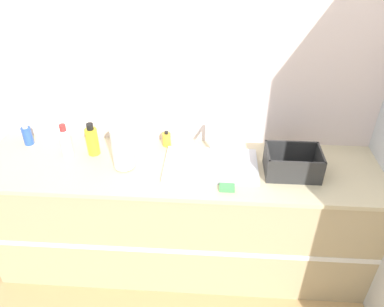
# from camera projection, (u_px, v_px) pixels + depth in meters

# --- Properties ---
(ground_plane) EXTENTS (12.00, 12.00, 0.00)m
(ground_plane) POSITION_uv_depth(u_px,v_px,m) (178.00, 293.00, 2.67)
(ground_plane) COLOR tan
(wall_back) EXTENTS (4.98, 0.06, 2.60)m
(wall_back) POSITION_uv_depth(u_px,v_px,m) (184.00, 86.00, 2.47)
(wall_back) COLOR silver
(wall_back) RESTS_ON ground_plane
(counter_cabinet) EXTENTS (2.60, 0.65, 0.90)m
(counter_cabinet) POSITION_uv_depth(u_px,v_px,m) (181.00, 216.00, 2.67)
(counter_cabinet) COLOR tan
(counter_cabinet) RESTS_ON ground_plane
(sink) EXTENTS (0.60, 0.37, 0.24)m
(sink) POSITION_uv_depth(u_px,v_px,m) (211.00, 164.00, 2.41)
(sink) COLOR silver
(sink) RESTS_ON counter_cabinet
(paper_towel_roll) EXTENTS (0.13, 0.13, 0.28)m
(paper_towel_roll) POSITION_uv_depth(u_px,v_px,m) (122.00, 148.00, 2.33)
(paper_towel_roll) COLOR #4C4C51
(paper_towel_roll) RESTS_ON counter_cabinet
(dish_rack) EXTENTS (0.34, 0.23, 0.16)m
(dish_rack) POSITION_uv_depth(u_px,v_px,m) (292.00, 165.00, 2.32)
(dish_rack) COLOR #2D2D2D
(dish_rack) RESTS_ON counter_cabinet
(bottle_blue) EXTENTS (0.06, 0.06, 0.16)m
(bottle_blue) POSITION_uv_depth(u_px,v_px,m) (27.00, 135.00, 2.59)
(bottle_blue) COLOR #2D56B7
(bottle_blue) RESTS_ON counter_cabinet
(bottle_yellow) EXTENTS (0.08, 0.08, 0.23)m
(bottle_yellow) POSITION_uv_depth(u_px,v_px,m) (92.00, 141.00, 2.48)
(bottle_yellow) COLOR yellow
(bottle_yellow) RESTS_ON counter_cabinet
(bottle_white_spray) EXTENTS (0.07, 0.07, 0.24)m
(bottle_white_spray) POSITION_uv_depth(u_px,v_px,m) (66.00, 142.00, 2.45)
(bottle_white_spray) COLOR white
(bottle_white_spray) RESTS_ON counter_cabinet
(soap_dispenser) EXTENTS (0.06, 0.06, 0.11)m
(soap_dispenser) POSITION_uv_depth(u_px,v_px,m) (167.00, 139.00, 2.59)
(soap_dispenser) COLOR gold
(soap_dispenser) RESTS_ON counter_cabinet
(sponge) EXTENTS (0.09, 0.06, 0.02)m
(sponge) POSITION_uv_depth(u_px,v_px,m) (227.00, 188.00, 2.21)
(sponge) COLOR #4CB259
(sponge) RESTS_ON counter_cabinet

